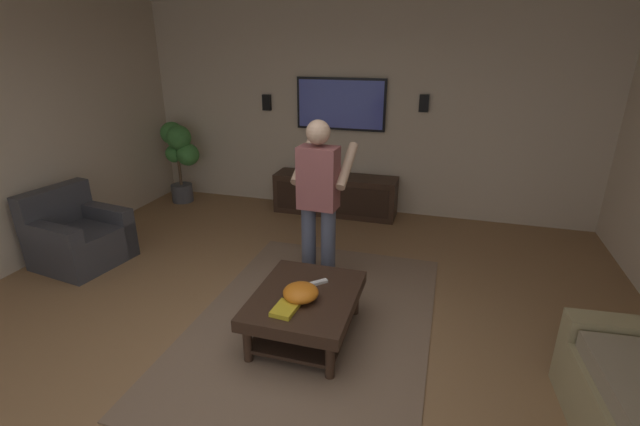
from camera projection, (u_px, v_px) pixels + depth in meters
name	position (u px, v px, depth m)	size (l,w,h in m)	color
ground_plane	(265.00, 361.00, 3.37)	(8.34, 8.34, 0.00)	olive
wall_back_tv	(362.00, 110.00, 6.01)	(0.10, 6.39, 2.82)	#C6B299
area_rug	(313.00, 321.00, 3.83)	(2.87, 1.98, 0.01)	#7A604C
armchair	(78.00, 238.00, 4.80)	(0.91, 0.91, 0.82)	#38383D
coffee_table	(305.00, 305.00, 3.55)	(1.00, 0.80, 0.40)	#332116
media_console	(335.00, 195.00, 6.20)	(0.45, 1.70, 0.55)	#332116
tv	(341.00, 104.00, 5.98)	(0.05, 1.23, 0.69)	black
person_standing	(319.00, 196.00, 4.12)	(0.55, 0.56, 1.64)	#4C5166
potted_plant_tall	(179.00, 152.00, 6.50)	(0.40, 0.58, 1.20)	#4C4C51
bowl	(301.00, 293.00, 3.41)	(0.28, 0.28, 0.13)	orange
remote_white	(319.00, 282.00, 3.66)	(0.15, 0.04, 0.02)	white
book	(285.00, 309.00, 3.28)	(0.22, 0.16, 0.04)	gold
vase_round	(315.00, 167.00, 6.10)	(0.22, 0.22, 0.22)	orange
wall_speaker_left	(424.00, 103.00, 5.68)	(0.06, 0.12, 0.22)	black
wall_speaker_right	(267.00, 102.00, 6.28)	(0.06, 0.12, 0.22)	black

